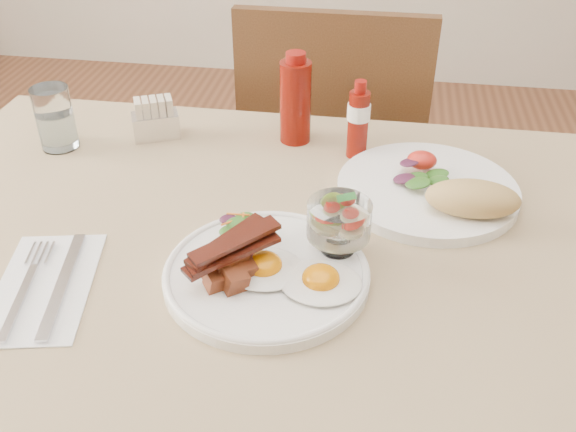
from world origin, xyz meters
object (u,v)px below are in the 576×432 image
Objects in this scene: water_glass at (56,122)px; ketchup_bottle at (295,101)px; hot_sauce_bottle at (358,121)px; sugar_caddy at (155,121)px; chair_far at (333,161)px; table at (293,294)px; second_plate at (438,190)px; fruit_cup at (339,220)px; main_plate at (267,275)px.

ketchup_bottle is at bearing 12.53° from water_glass.
hot_sauce_bottle is 1.47× the size of sugar_caddy.
chair_far is 6.52× the size of hot_sauce_bottle.
sugar_caddy is 0.84× the size of water_glass.
second_plate is at bearing 37.54° from table.
ketchup_bottle is (-0.11, 0.35, 0.01)m from fruit_cup.
fruit_cup reaches higher than sugar_caddy.
hot_sauce_bottle is at bearing 136.92° from second_plate.
second_plate is at bearing 50.39° from fruit_cup.
fruit_cup reaches higher than second_plate.
fruit_cup is at bearing -91.01° from hot_sauce_bottle.
sugar_caddy is at bearing 139.67° from fruit_cup.
main_plate is 0.12m from fruit_cup.
hot_sauce_bottle is at bearing -26.27° from sugar_caddy.
main_plate is 3.11× the size of fruit_cup.
main_plate is 2.43× the size of water_glass.
table is 0.68m from chair_far.
main_plate is at bearing -91.99° from chair_far.
ketchup_bottle is 0.13m from hot_sauce_bottle.
second_plate is 0.69m from water_glass.
second_plate is at bearing -33.85° from ketchup_bottle.
sugar_caddy is at bearing 164.62° from second_plate.
water_glass is at bearing 144.91° from main_plate.
hot_sauce_bottle is at bearing -79.36° from chair_far.
ketchup_bottle is 1.19× the size of hot_sauce_bottle.
second_plate is (0.21, -0.50, 0.25)m from chair_far.
second_plate is (0.23, 0.24, 0.01)m from main_plate.
second_plate is at bearing -67.46° from chair_far.
main_plate reaches higher than table.
ketchup_bottle is (-0.02, 0.41, 0.07)m from main_plate.
ketchup_bottle is (-0.05, 0.33, 0.17)m from table.
hot_sauce_bottle is 0.54m from water_glass.
chair_far is 9.60× the size of sugar_caddy.
hot_sauce_bottle reaches higher than table.
hot_sauce_bottle is 0.38m from sugar_caddy.
water_glass is at bearing 153.21° from table.
hot_sauce_bottle is (0.07, 0.29, 0.16)m from table.
chair_far reaches higher than table.
hot_sauce_bottle is at bearing 5.51° from water_glass.
hot_sauce_bottle is 1.24× the size of water_glass.
second_plate reaches higher than table.
water_glass is at bearing 173.50° from second_plate.
table is 0.45m from sugar_caddy.
chair_far is at bearing 42.08° from water_glass.
fruit_cup is (0.09, 0.06, 0.06)m from main_plate.
table is 0.17m from fruit_cup.
water_glass is at bearing -174.49° from hot_sauce_bottle.
chair_far is 5.48× the size of ketchup_bottle.
chair_far is at bearing 88.01° from main_plate.
ketchup_bottle is at bearing -98.11° from chair_far.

